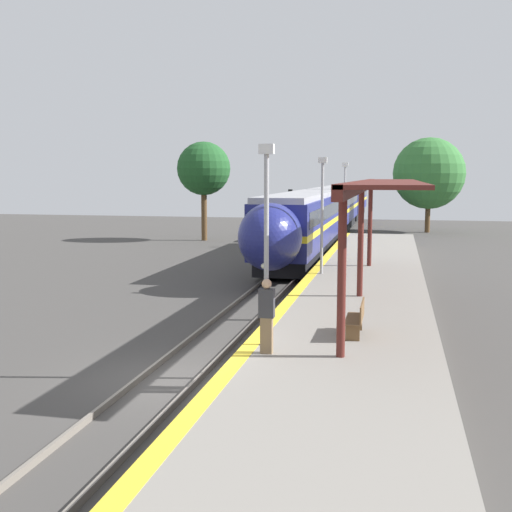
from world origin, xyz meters
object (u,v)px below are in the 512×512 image
lamppost_mid (322,207)px  lamppost_far (345,198)px  platform_bench (357,318)px  person_waiting (267,315)px  railway_signal (290,212)px  train (333,207)px  lamppost_near (266,231)px

lamppost_mid → lamppost_far: 11.82m
platform_bench → lamppost_mid: 10.87m
platform_bench → person_waiting: 2.97m
person_waiting → railway_signal: railway_signal is taller
train → lamppost_mid: (2.29, -28.44, 1.41)m
platform_bench → train: bearing=96.5°
railway_signal → lamppost_far: bearing=-52.6°
platform_bench → lamppost_far: size_ratio=0.32×
platform_bench → person_waiting: (-1.99, -2.16, 0.46)m
person_waiting → platform_bench: bearing=47.4°
person_waiting → lamppost_mid: bearing=90.7°
platform_bench → person_waiting: person_waiting is taller
platform_bench → lamppost_far: (-2.14, 22.21, 2.37)m
lamppost_near → platform_bench: bearing=33.7°
platform_bench → lamppost_far: 22.44m
lamppost_far → train: bearing=97.8°
platform_bench → railway_signal: (-6.35, 27.71, 1.16)m
train → platform_bench: 39.10m
lamppost_far → lamppost_near: bearing=-90.0°
platform_bench → lamppost_near: lamppost_near is taller
platform_bench → person_waiting: size_ratio=0.87×
train → railway_signal: size_ratio=14.75×
person_waiting → railway_signal: bearing=98.3°
railway_signal → lamppost_far: lamppost_far is taller
lamppost_far → lamppost_mid: bearing=-90.0°
train → lamppost_near: (2.29, -40.26, 1.41)m
train → lamppost_near: size_ratio=12.19×
platform_bench → railway_signal: 28.45m
railway_signal → lamppost_mid: size_ratio=0.83×
lamppost_near → person_waiting: bearing=-77.8°
platform_bench → lamppost_near: size_ratio=0.32×
train → railway_signal: railway_signal is taller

